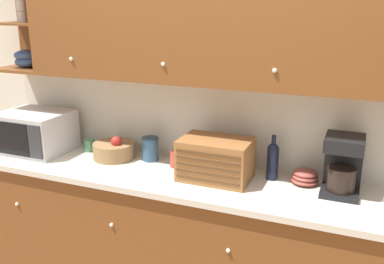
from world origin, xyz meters
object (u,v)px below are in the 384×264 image
at_px(coffee_maker, 343,164).
at_px(microwave, 35,132).
at_px(mug_blue_second, 90,145).
at_px(bowl_stack_on_counter, 305,177).
at_px(storage_canister, 150,149).
at_px(fruit_basket, 114,150).
at_px(wine_bottle, 273,159).
at_px(bread_box, 216,159).
at_px(mug, 176,159).

bearing_deg(coffee_maker, microwave, -177.65).
bearing_deg(mug_blue_second, bowl_stack_on_counter, -0.37).
distance_m(microwave, storage_canister, 0.90).
relative_size(fruit_basket, wine_bottle, 1.02).
xyz_separation_m(fruit_basket, bread_box, (0.80, -0.08, 0.07)).
distance_m(fruit_basket, bread_box, 0.81).
bearing_deg(mug, bread_box, -16.42).
bearing_deg(bread_box, microwave, -179.95).
bearing_deg(mug_blue_second, storage_canister, -0.17).
bearing_deg(bowl_stack_on_counter, mug_blue_second, 179.63).
bearing_deg(microwave, bread_box, 0.05).
relative_size(storage_canister, wine_bottle, 0.58).
height_order(bread_box, wine_bottle, wine_bottle).
distance_m(mug, wine_bottle, 0.65).
relative_size(storage_canister, mug, 1.53).
relative_size(mug_blue_second, bowl_stack_on_counter, 0.55).
bearing_deg(mug_blue_second, wine_bottle, -0.48).
distance_m(microwave, coffee_maker, 2.18).
height_order(mug_blue_second, coffee_maker, coffee_maker).
bearing_deg(wine_bottle, storage_canister, 179.34).
bearing_deg(coffee_maker, mug, 179.76).
relative_size(mug_blue_second, bread_box, 0.21).
bearing_deg(bowl_stack_on_counter, fruit_basket, -177.68).
bearing_deg(fruit_basket, storage_canister, 13.56).
bearing_deg(mug, coffee_maker, -0.24).
bearing_deg(fruit_basket, wine_bottle, 2.67).
height_order(mug_blue_second, mug, mug).
height_order(fruit_basket, wine_bottle, wine_bottle).
relative_size(bread_box, bowl_stack_on_counter, 2.63).
bearing_deg(mug_blue_second, microwave, -158.84).
distance_m(microwave, mug_blue_second, 0.42).
height_order(mug, bowl_stack_on_counter, mug).
relative_size(fruit_basket, bowl_stack_on_counter, 1.76).
distance_m(microwave, mug, 1.12).
xyz_separation_m(mug, bowl_stack_on_counter, (0.85, 0.04, -0.01)).
height_order(storage_canister, mug, storage_canister).
bearing_deg(coffee_maker, bowl_stack_on_counter, 167.67).
relative_size(mug_blue_second, mug, 0.84).
bearing_deg(microwave, fruit_basket, 7.38).
height_order(microwave, wine_bottle, microwave).
xyz_separation_m(bowl_stack_on_counter, coffee_maker, (0.21, -0.05, 0.13)).
xyz_separation_m(mug_blue_second, coffee_maker, (1.80, -0.06, 0.13)).
bearing_deg(wine_bottle, coffee_maker, -6.19).
bearing_deg(mug_blue_second, fruit_basket, -14.28).
relative_size(microwave, fruit_basket, 1.67).
xyz_separation_m(storage_canister, mug, (0.22, -0.05, -0.03)).
distance_m(mug_blue_second, storage_canister, 0.51).
distance_m(microwave, fruit_basket, 0.64).
bearing_deg(bowl_stack_on_counter, wine_bottle, -179.64).
relative_size(fruit_basket, bread_box, 0.67).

